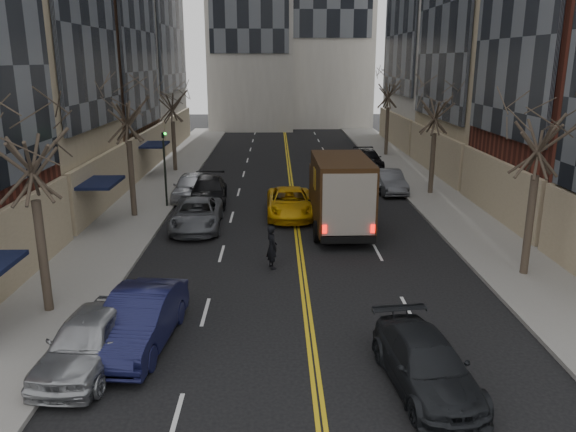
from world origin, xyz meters
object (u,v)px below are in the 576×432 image
ups_truck (340,194)px  pedestrian (272,247)px  observer_sedan (426,364)px  taxi (290,203)px

ups_truck → pedestrian: bearing=-123.3°
pedestrian → observer_sedan: bearing=-179.0°
ups_truck → observer_sedan: bearing=-88.0°
taxi → pedestrian: 8.07m
observer_sedan → pedestrian: pedestrian is taller
taxi → observer_sedan: bearing=-80.3°
pedestrian → taxi: bearing=-30.3°
pedestrian → ups_truck: bearing=-56.1°
ups_truck → observer_sedan: 14.24m
observer_sedan → taxi: size_ratio=0.91×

